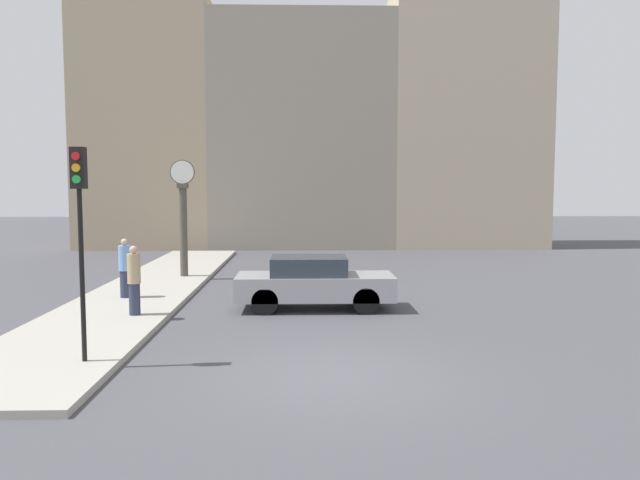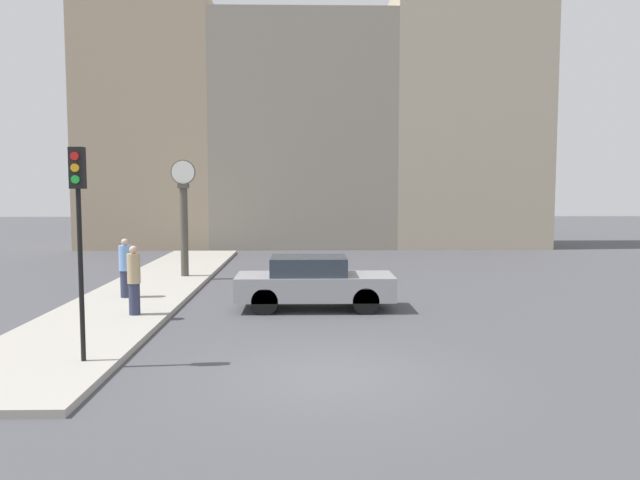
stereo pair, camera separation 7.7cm
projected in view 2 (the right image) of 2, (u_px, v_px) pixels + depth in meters
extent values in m
plane|color=#47474C|center=(332.00, 376.00, 11.22)|extent=(120.00, 120.00, 0.00)
cube|color=#A39E93|center=(150.00, 288.00, 20.45)|extent=(3.18, 22.78, 0.14)
cube|color=tan|center=(149.00, 125.00, 35.02)|extent=(7.26, 5.00, 13.67)
cube|color=gray|center=(304.00, 134.00, 35.25)|extent=(10.08, 5.00, 12.77)
cube|color=#B7A88E|center=(466.00, 121.00, 35.40)|extent=(8.45, 5.00, 14.24)
cube|color=#9E9EA3|center=(315.00, 286.00, 17.30)|extent=(4.34, 1.70, 0.66)
cube|color=#2D3842|center=(309.00, 266.00, 17.25)|extent=(2.08, 1.53, 0.51)
cylinder|color=black|center=(361.00, 292.00, 18.09)|extent=(0.72, 0.22, 0.72)
cylinder|color=black|center=(366.00, 301.00, 16.62)|extent=(0.72, 0.22, 0.72)
cylinder|color=black|center=(268.00, 292.00, 18.03)|extent=(0.72, 0.22, 0.72)
cylinder|color=black|center=(265.00, 301.00, 16.56)|extent=(0.72, 0.22, 0.72)
cylinder|color=black|center=(81.00, 276.00, 11.56)|extent=(0.09, 0.09, 3.22)
cube|color=black|center=(77.00, 168.00, 11.39)|extent=(0.26, 0.20, 0.76)
cylinder|color=red|center=(75.00, 156.00, 11.26)|extent=(0.15, 0.04, 0.15)
cylinder|color=orange|center=(75.00, 168.00, 11.28)|extent=(0.15, 0.04, 0.15)
cylinder|color=green|center=(75.00, 179.00, 11.29)|extent=(0.15, 0.04, 0.15)
cylinder|color=#4C473D|center=(184.00, 232.00, 22.70)|extent=(0.28, 0.28, 3.20)
cube|color=#4C473D|center=(183.00, 186.00, 22.56)|extent=(0.36, 0.36, 0.17)
cylinder|color=#4C473D|center=(183.00, 172.00, 22.51)|extent=(0.89, 0.04, 0.89)
cylinder|color=white|center=(183.00, 172.00, 22.51)|extent=(0.82, 0.06, 0.82)
cylinder|color=#2D334C|center=(126.00, 284.00, 18.39)|extent=(0.31, 0.31, 0.80)
cylinder|color=#729ED8|center=(125.00, 258.00, 18.33)|extent=(0.37, 0.37, 0.74)
sphere|color=tan|center=(125.00, 242.00, 18.29)|extent=(0.20, 0.20, 0.20)
cylinder|color=#2D334C|center=(134.00, 299.00, 15.88)|extent=(0.28, 0.28, 0.81)
cylinder|color=tan|center=(134.00, 268.00, 15.82)|extent=(0.33, 0.33, 0.76)
sphere|color=tan|center=(133.00, 250.00, 15.78)|extent=(0.20, 0.20, 0.20)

